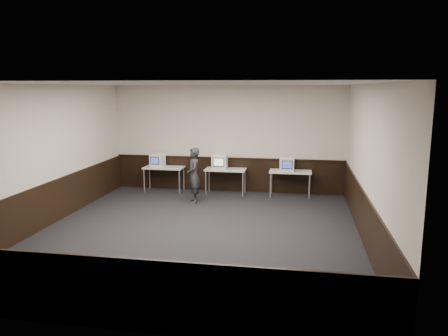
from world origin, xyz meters
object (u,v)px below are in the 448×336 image
Objects in this scene: emac_left at (158,160)px; desk_center at (226,171)px; desk_left at (164,169)px; person at (194,175)px; desk_right at (290,173)px; emac_center at (220,162)px; emac_right at (287,164)px.

desk_center is at bearing 4.34° from emac_left.
desk_left is 1.68m from person.
desk_center and desk_right have the same top height.
emac_left is (-4.01, 0.05, 0.26)m from desk_right.
desk_left is 1.90m from desk_center.
desk_left is 2.49× the size of emac_center.
desk_center is 2.13m from emac_left.
person reaches higher than desk_right.
desk_left is 0.79× the size of person.
desk_left is at bearing 176.91° from emac_center.
desk_left is 2.60× the size of emac_right.
emac_right is at bearing -161.95° from desk_right.
desk_left is at bearing 180.00° from desk_right.
desk_left is at bearing 180.00° from desk_center.
desk_left is 3.80m from desk_right.
person reaches higher than desk_left.
emac_right is at bearing -0.57° from desk_left.
emac_left is (-2.11, 0.05, 0.26)m from desk_center.
desk_left is at bearing -6.71° from emac_left.
desk_right is at bearing 4.93° from emac_left.
person is (1.42, -1.21, -0.18)m from emac_left.
emac_center is 1.25m from person.
emac_right reaches higher than desk_left.
emac_left is at bearing 179.35° from desk_right.
emac_right is at bearing 4.36° from emac_left.
emac_center is (-0.17, -0.04, 0.29)m from desk_center.
emac_left reaches higher than desk_right.
emac_center is (1.73, -0.04, 0.29)m from desk_left.
emac_left is at bearing 167.71° from desk_left.
desk_right is at bearing 0.00° from desk_left.
desk_right is (1.90, 0.00, 0.00)m from desk_center.
person is at bearing -34.69° from emac_left.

